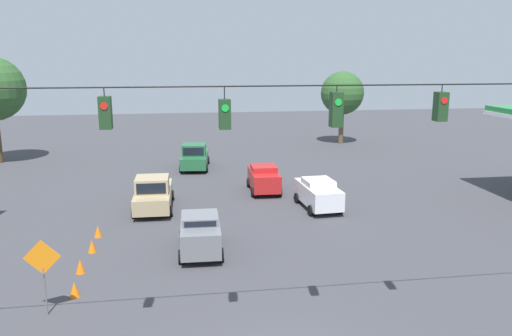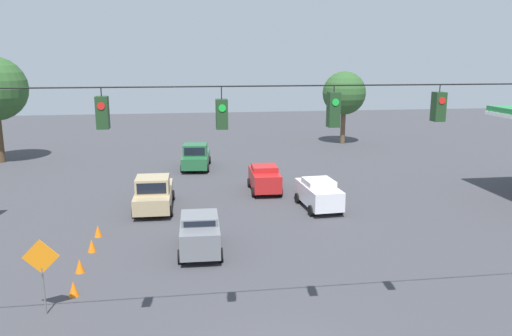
% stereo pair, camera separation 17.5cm
% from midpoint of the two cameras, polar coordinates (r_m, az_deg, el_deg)
% --- Properties ---
extents(overhead_signal_span, '(23.98, 0.38, 8.81)m').
position_cam_midpoint_polar(overhead_signal_span, '(14.47, 2.94, -0.96)').
color(overhead_signal_span, slate).
rests_on(overhead_signal_span, ground_plane).
extents(pickup_truck_tan_withflow_far, '(2.36, 5.34, 2.12)m').
position_cam_midpoint_polar(pickup_truck_tan_withflow_far, '(30.74, -11.45, -2.87)').
color(pickup_truck_tan_withflow_far, tan).
rests_on(pickup_truck_tan_withflow_far, ground_plane).
extents(pickup_truck_green_withflow_deep, '(2.62, 5.23, 2.12)m').
position_cam_midpoint_polar(pickup_truck_green_withflow_deep, '(41.40, -6.76, 1.29)').
color(pickup_truck_green_withflow_deep, '#236038').
rests_on(pickup_truck_green_withflow_deep, ground_plane).
extents(sedan_white_oncoming_far, '(2.24, 4.26, 1.81)m').
position_cam_midpoint_polar(sedan_white_oncoming_far, '(30.53, 7.32, -2.88)').
color(sedan_white_oncoming_far, silver).
rests_on(sedan_white_oncoming_far, ground_plane).
extents(sedan_grey_withflow_mid, '(2.10, 3.99, 1.86)m').
position_cam_midpoint_polar(sedan_grey_withflow_mid, '(23.82, -6.23, -7.31)').
color(sedan_grey_withflow_mid, slate).
rests_on(sedan_grey_withflow_mid, ground_plane).
extents(sedan_red_oncoming_deep, '(2.11, 4.02, 1.82)m').
position_cam_midpoint_polar(sedan_red_oncoming_deep, '(34.04, 1.12, -1.15)').
color(sedan_red_oncoming_deep, red).
rests_on(sedan_red_oncoming_deep, ground_plane).
extents(traffic_cone_nearest, '(0.40, 0.40, 0.61)m').
position_cam_midpoint_polar(traffic_cone_nearest, '(20.98, -19.90, -12.85)').
color(traffic_cone_nearest, orange).
rests_on(traffic_cone_nearest, ground_plane).
extents(traffic_cone_second, '(0.40, 0.40, 0.61)m').
position_cam_midpoint_polar(traffic_cone_second, '(23.00, -19.29, -10.50)').
color(traffic_cone_second, orange).
rests_on(traffic_cone_second, ground_plane).
extents(traffic_cone_third, '(0.40, 0.40, 0.61)m').
position_cam_midpoint_polar(traffic_cone_third, '(25.11, -18.06, -8.43)').
color(traffic_cone_third, orange).
rests_on(traffic_cone_third, ground_plane).
extents(traffic_cone_fourth, '(0.40, 0.40, 0.61)m').
position_cam_midpoint_polar(traffic_cone_fourth, '(27.03, -17.43, -6.88)').
color(traffic_cone_fourth, orange).
rests_on(traffic_cone_fourth, ground_plane).
extents(work_zone_sign, '(1.27, 0.06, 2.84)m').
position_cam_midpoint_polar(work_zone_sign, '(19.33, -23.09, -9.90)').
color(work_zone_sign, slate).
rests_on(work_zone_sign, ground_plane).
extents(tree_horizon_left, '(4.48, 4.48, 7.57)m').
position_cam_midpoint_polar(tree_horizon_left, '(53.34, 10.14, 8.39)').
color(tree_horizon_left, brown).
rests_on(tree_horizon_left, ground_plane).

